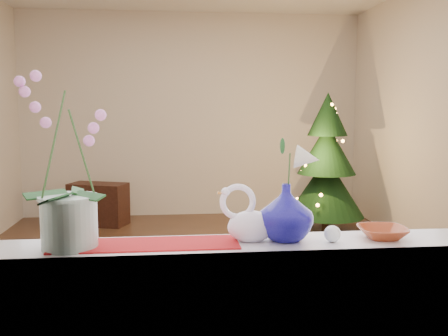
{
  "coord_description": "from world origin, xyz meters",
  "views": [
    {
      "loc": [
        -0.28,
        -4.22,
        1.43
      ],
      "look_at": [
        0.02,
        -1.4,
        1.09
      ],
      "focal_mm": 40.0,
      "sensor_mm": 36.0,
      "label": 1
    }
  ],
  "objects_px": {
    "orchid_pot": "(67,161)",
    "paperweight": "(332,234)",
    "amber_dish": "(382,233)",
    "swan": "(251,214)",
    "blue_vase": "(286,208)",
    "xmas_tree": "(327,163)",
    "side_table": "(99,204)"
  },
  "relations": [
    {
      "from": "amber_dish",
      "to": "side_table",
      "type": "xyz_separation_m",
      "value": [
        -1.74,
        4.37,
        -0.68
      ]
    },
    {
      "from": "swan",
      "to": "orchid_pot",
      "type": "bearing_deg",
      "value": -153.29
    },
    {
      "from": "orchid_pot",
      "to": "blue_vase",
      "type": "distance_m",
      "value": 0.84
    },
    {
      "from": "swan",
      "to": "blue_vase",
      "type": "distance_m",
      "value": 0.14
    },
    {
      "from": "orchid_pot",
      "to": "swan",
      "type": "xyz_separation_m",
      "value": [
        0.68,
        0.02,
        -0.22
      ]
    },
    {
      "from": "orchid_pot",
      "to": "xmas_tree",
      "type": "xyz_separation_m",
      "value": [
        2.16,
        3.76,
        -0.43
      ]
    },
    {
      "from": "orchid_pot",
      "to": "paperweight",
      "type": "xyz_separation_m",
      "value": [
        0.99,
        -0.02,
        -0.29
      ]
    },
    {
      "from": "orchid_pot",
      "to": "swan",
      "type": "relative_size",
      "value": 2.59
    },
    {
      "from": "amber_dish",
      "to": "swan",
      "type": "bearing_deg",
      "value": 178.33
    },
    {
      "from": "paperweight",
      "to": "xmas_tree",
      "type": "relative_size",
      "value": 0.04
    },
    {
      "from": "orchid_pot",
      "to": "xmas_tree",
      "type": "height_order",
      "value": "xmas_tree"
    },
    {
      "from": "blue_vase",
      "to": "side_table",
      "type": "height_order",
      "value": "blue_vase"
    },
    {
      "from": "orchid_pot",
      "to": "side_table",
      "type": "xyz_separation_m",
      "value": [
        -0.54,
        4.38,
        -0.98
      ]
    },
    {
      "from": "swan",
      "to": "xmas_tree",
      "type": "height_order",
      "value": "xmas_tree"
    },
    {
      "from": "amber_dish",
      "to": "blue_vase",
      "type": "bearing_deg",
      "value": 177.74
    },
    {
      "from": "orchid_pot",
      "to": "side_table",
      "type": "relative_size",
      "value": 0.93
    },
    {
      "from": "paperweight",
      "to": "side_table",
      "type": "relative_size",
      "value": 0.09
    },
    {
      "from": "orchid_pot",
      "to": "amber_dish",
      "type": "distance_m",
      "value": 1.24
    },
    {
      "from": "swan",
      "to": "amber_dish",
      "type": "height_order",
      "value": "swan"
    },
    {
      "from": "swan",
      "to": "paperweight",
      "type": "bearing_deg",
      "value": 16.07
    },
    {
      "from": "blue_vase",
      "to": "xmas_tree",
      "type": "xyz_separation_m",
      "value": [
        1.35,
        3.73,
        -0.24
      ]
    },
    {
      "from": "blue_vase",
      "to": "amber_dish",
      "type": "distance_m",
      "value": 0.4
    },
    {
      "from": "swan",
      "to": "side_table",
      "type": "xyz_separation_m",
      "value": [
        -1.22,
        4.35,
        -0.77
      ]
    },
    {
      "from": "orchid_pot",
      "to": "blue_vase",
      "type": "height_order",
      "value": "orchid_pot"
    },
    {
      "from": "orchid_pot",
      "to": "xmas_tree",
      "type": "distance_m",
      "value": 4.36
    },
    {
      "from": "amber_dish",
      "to": "side_table",
      "type": "distance_m",
      "value": 4.75
    },
    {
      "from": "paperweight",
      "to": "amber_dish",
      "type": "height_order",
      "value": "paperweight"
    },
    {
      "from": "orchid_pot",
      "to": "paperweight",
      "type": "bearing_deg",
      "value": -1.26
    },
    {
      "from": "orchid_pot",
      "to": "side_table",
      "type": "distance_m",
      "value": 4.52
    },
    {
      "from": "swan",
      "to": "xmas_tree",
      "type": "relative_size",
      "value": 0.15
    },
    {
      "from": "swan",
      "to": "paperweight",
      "type": "xyz_separation_m",
      "value": [
        0.31,
        -0.05,
        -0.07
      ]
    },
    {
      "from": "orchid_pot",
      "to": "amber_dish",
      "type": "relative_size",
      "value": 3.99
    }
  ]
}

